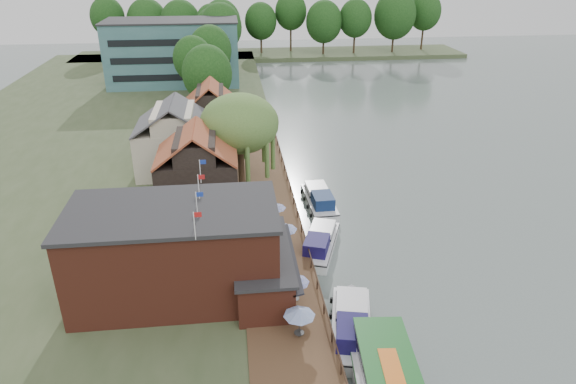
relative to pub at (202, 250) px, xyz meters
name	(u,v)px	position (x,y,z in m)	size (l,w,h in m)	color
ground	(375,281)	(14.00, 1.00, -4.65)	(260.00, 260.00, 0.00)	slate
land_bank	(98,147)	(-16.00, 36.00, -4.15)	(50.00, 140.00, 1.00)	#384728
quay_deck	(270,219)	(6.00, 11.00, -3.60)	(6.00, 50.00, 0.10)	#47301E
quay_rail	(297,212)	(8.70, 11.50, -3.15)	(0.20, 49.00, 1.00)	black
pub	(202,250)	(0.00, 0.00, 0.00)	(20.00, 11.00, 7.30)	maroon
hotel_block	(174,52)	(-8.00, 71.00, 2.50)	(25.40, 12.40, 12.30)	#38666B
cottage_a	(197,168)	(-1.00, 15.00, 0.60)	(8.60, 7.60, 8.50)	black
cottage_b	(175,137)	(-4.00, 25.00, 0.60)	(9.60, 8.60, 8.50)	beige
cottage_c	(211,114)	(0.00, 34.00, 0.60)	(7.60, 7.60, 8.50)	black
willow	(240,141)	(3.50, 20.00, 1.56)	(8.60, 8.60, 10.43)	#476B2D
umbrella_0	(299,323)	(6.56, -6.30, -2.36)	(2.19, 2.19, 2.38)	navy
umbrella_1	(295,289)	(6.73, -2.49, -2.36)	(2.20, 2.20, 2.38)	navy
umbrella_2	(279,268)	(5.83, 0.50, -2.36)	(2.07, 2.07, 2.38)	navy
umbrella_3	(284,236)	(6.77, 5.49, -2.36)	(2.37, 2.37, 2.38)	navy
umbrella_4	(275,214)	(6.36, 9.72, -2.36)	(2.15, 2.15, 2.38)	navy
cruiser_0	(352,322)	(10.47, -5.25, -3.47)	(3.15, 9.74, 2.36)	silver
cruiser_1	(320,240)	(10.16, 6.34, -3.55)	(2.96, 9.18, 2.20)	silver
cruiser_2	(319,197)	(11.63, 15.21, -3.53)	(3.02, 9.35, 2.24)	silver
bank_tree_0	(208,84)	(-0.63, 44.23, 2.25)	(7.48, 7.48, 11.79)	#143811
bank_tree_1	(194,73)	(-3.11, 52.51, 2.31)	(6.50, 6.50, 11.91)	#143811
bank_tree_2	(211,61)	(-0.48, 60.30, 2.64)	(7.53, 7.53, 12.58)	#143811
bank_tree_3	(221,38)	(1.38, 79.46, 3.69)	(8.81, 8.81, 14.68)	#143811
bank_tree_4	(213,39)	(-0.54, 85.04, 2.88)	(7.87, 7.87, 13.06)	#143811
bank_tree_5	(212,32)	(-1.01, 95.68, 2.85)	(7.41, 7.41, 12.99)	#143811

